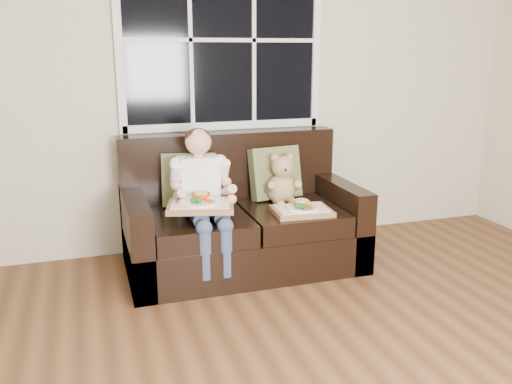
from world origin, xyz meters
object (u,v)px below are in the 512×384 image
object	(u,v)px
loveseat	(241,224)
tray_left	(201,204)
child	(202,186)
teddy_bear	(282,183)
tray_right	(302,209)

from	to	relation	value
loveseat	tray_left	size ratio (longest dim) A/B	3.35
child	loveseat	bearing A→B (deg)	21.44
teddy_bear	loveseat	bearing A→B (deg)	-174.93
child	tray_left	size ratio (longest dim) A/B	1.82
child	teddy_bear	size ratio (longest dim) A/B	2.34
child	tray_right	bearing A→B (deg)	-14.89
teddy_bear	tray_left	world-z (taller)	teddy_bear
tray_right	loveseat	bearing A→B (deg)	144.81
teddy_bear	tray_right	xyz separation A→B (m)	(0.04, -0.31, -0.13)
loveseat	teddy_bear	size ratio (longest dim) A/B	4.31
loveseat	teddy_bear	xyz separation A→B (m)	(0.33, 0.00, 0.30)
loveseat	tray_left	xyz separation A→B (m)	(-0.36, -0.28, 0.27)
teddy_bear	tray_right	distance (m)	0.33
child	tray_right	xyz separation A→B (m)	(0.68, -0.18, -0.18)
loveseat	child	distance (m)	0.48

